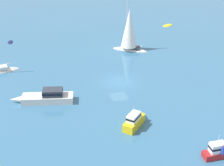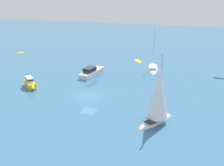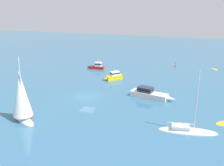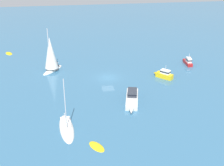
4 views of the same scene
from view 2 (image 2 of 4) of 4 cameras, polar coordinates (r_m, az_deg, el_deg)
The scene contains 8 objects.
ground_plane at distance 45.06m, azimuth -4.98°, elevation -2.96°, with size 162.22×162.22×0.00m, color teal.
cabin_cruiser at distance 50.76m, azimuth -16.69°, elevation -0.08°, with size 3.83×3.93×2.87m.
skiff at distance 57.39m, azimuth 21.33°, elevation 0.93°, with size 2.29×1.29×0.39m.
tender at distance 76.50m, azimuth -18.62°, elevation 5.98°, with size 2.09×2.13×0.32m.
powerboat at distance 55.34m, azimuth -4.15°, elevation 2.41°, with size 3.52×8.45×1.84m.
sailboat at distance 59.69m, azimuth 8.47°, elevation 2.99°, with size 2.85×8.07×9.06m.
ketch at distance 36.44m, azimuth 9.48°, elevation -3.00°, with size 4.94×6.20×9.95m.
rib at distance 65.07m, azimuth 5.37°, elevation 4.52°, with size 2.74×3.27×0.44m.
Camera 2 is at (13.72, -38.96, 18.00)m, focal length 43.97 mm.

